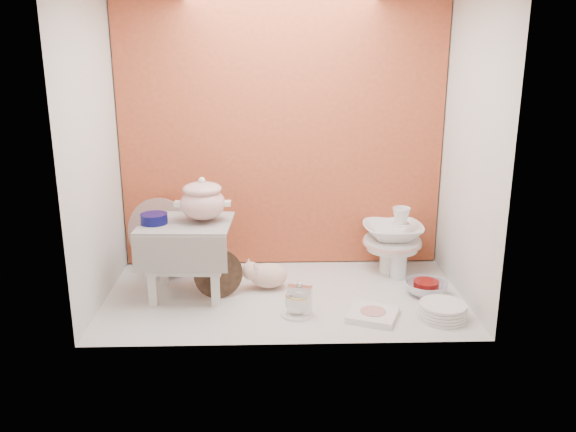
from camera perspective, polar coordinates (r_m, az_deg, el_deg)
name	(u,v)px	position (r m, az deg, el deg)	size (l,w,h in m)	color
ground	(284,296)	(3.08, -0.36, -7.62)	(1.80, 1.80, 0.00)	silver
niche_shell	(283,108)	(3.01, -0.48, 10.22)	(1.86, 1.03, 1.53)	#C64E31
step_stool	(188,259)	(3.07, -9.50, -4.03)	(0.45, 0.38, 0.39)	silver
soup_tureen	(203,199)	(2.98, -8.11, 1.60)	(0.26, 0.26, 0.22)	white
cobalt_bowl	(154,219)	(3.01, -12.59, -0.25)	(0.13, 0.13, 0.05)	#0A0B4D
floral_platter	(160,234)	(3.44, -12.01, -1.72)	(0.41, 0.06, 0.41)	silver
blue_white_vase	(170,253)	(3.39, -11.15, -3.43)	(0.23, 0.23, 0.24)	silver
lacquer_tray	(218,274)	(3.05, -6.63, -5.48)	(0.25, 0.06, 0.25)	black
mantel_clock	(300,299)	(2.84, 1.12, -7.88)	(0.12, 0.04, 0.17)	silver
plush_pig	(269,275)	(3.15, -1.85, -5.62)	(0.25, 0.17, 0.15)	beige
teacup_saucer	(298,313)	(2.89, 0.92, -9.22)	(0.16, 0.16, 0.01)	white
gold_rim_teacup	(298,303)	(2.87, 0.92, -8.26)	(0.12, 0.12, 0.09)	white
lattice_dish	(373,314)	(2.88, 8.06, -9.22)	(0.22, 0.22, 0.03)	white
dinner_plate_stack	(443,311)	(2.93, 14.45, -8.71)	(0.23, 0.23, 0.07)	white
crystal_bowl	(426,288)	(3.17, 12.95, -6.70)	(0.21, 0.21, 0.07)	silver
clear_glass_vase	(398,262)	(3.33, 10.43, -4.35)	(0.09, 0.09, 0.18)	silver
porcelain_tower	(392,240)	(3.38, 9.87, -2.22)	(0.33, 0.33, 0.38)	white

